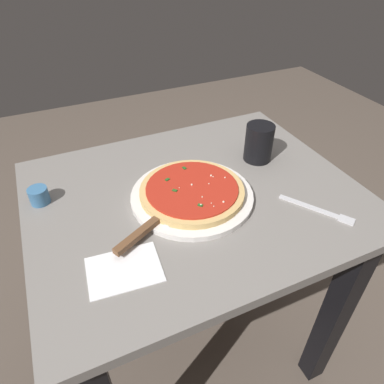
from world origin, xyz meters
TOP-DOWN VIEW (x-y plane):
  - ground_plane at (0.00, 0.00)m, footprint 5.00×5.00m
  - restaurant_table at (0.00, 0.00)m, footprint 0.85×0.69m
  - serving_plate at (0.02, 0.02)m, footprint 0.31×0.31m
  - pizza at (0.02, 0.02)m, footprint 0.27×0.27m
  - pizza_server at (0.15, 0.09)m, footprint 0.21×0.14m
  - cup_tall_drink at (-0.24, -0.07)m, footprint 0.08×0.08m
  - cup_small_sauce at (0.37, -0.13)m, footprint 0.05×0.05m
  - napkin_folded_right at (0.24, 0.17)m, footprint 0.16×0.13m
  - fork at (-0.25, 0.19)m, footprint 0.12×0.17m

SIDE VIEW (x-z plane):
  - ground_plane at x=0.00m, z-range 0.00..0.00m
  - restaurant_table at x=0.00m, z-range 0.21..0.98m
  - napkin_folded_right at x=0.24m, z-range 0.77..0.77m
  - fork at x=-0.25m, z-range 0.77..0.77m
  - serving_plate at x=0.02m, z-range 0.77..0.78m
  - pizza_server at x=0.15m, z-range 0.78..0.80m
  - cup_small_sauce at x=0.37m, z-range 0.77..0.81m
  - pizza at x=0.02m, z-range 0.78..0.81m
  - cup_tall_drink at x=-0.24m, z-range 0.77..0.88m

